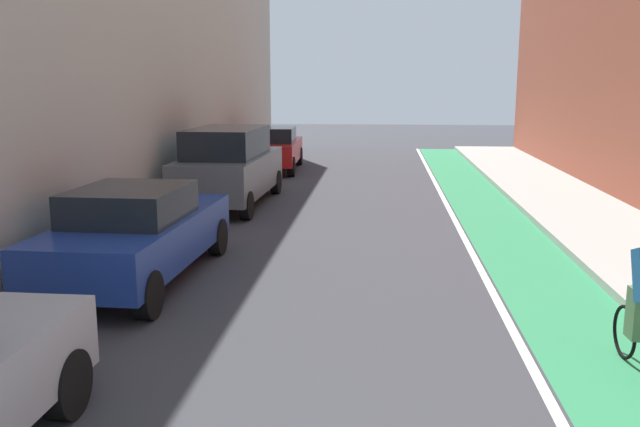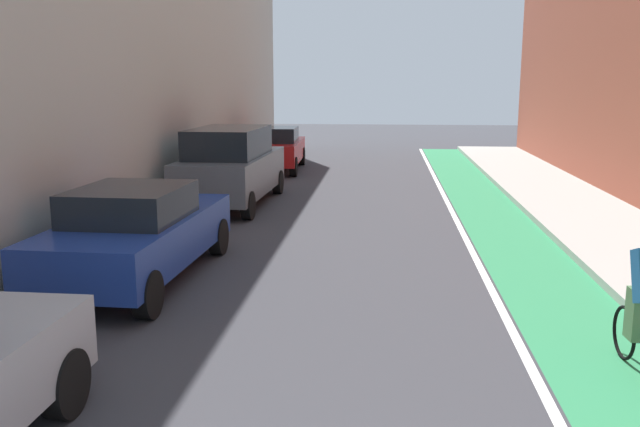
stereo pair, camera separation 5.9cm
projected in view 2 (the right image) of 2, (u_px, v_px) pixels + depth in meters
ground_plane at (345, 238)px, 13.78m from camera, size 72.47×72.47×0.00m
bike_lane_paint at (496, 221)px, 15.42m from camera, size 1.60×32.94×0.00m
lane_divider_stripe at (456, 220)px, 15.50m from camera, size 0.12×32.94×0.00m
sidewalk_right at (594, 220)px, 15.21m from camera, size 2.67×32.94×0.14m
parked_sedan_blue at (137, 232)px, 10.68m from camera, size 1.97×4.60×1.53m
parked_suv_gray at (231, 166)px, 17.17m from camera, size 2.03×4.83×1.98m
parked_sedan_red at (275, 148)px, 23.92m from camera, size 1.99×4.35×1.53m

